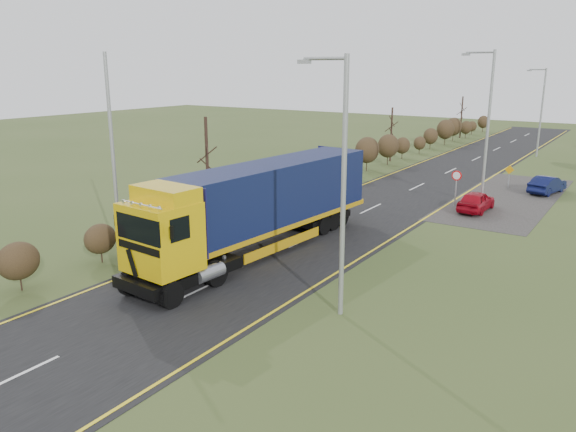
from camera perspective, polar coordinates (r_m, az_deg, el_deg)
The scene contains 14 objects.
ground at distance 26.01m, azimuth -2.99°, elevation -4.70°, with size 160.00×160.00×0.00m, color #394B20.
road at distance 34.20m, azimuth 6.98°, elevation 0.05°, with size 8.00×120.00×0.02m, color black.
layby at distance 41.42m, azimuth 21.38°, elevation 1.74°, with size 6.00×18.00×0.02m, color #2D2B28.
lane_markings at distance 33.93m, azimuth 6.75°, elevation -0.03°, with size 7.52×116.00×0.01m.
hedgerow at distance 35.14m, azimuth -3.28°, elevation 3.23°, with size 2.24×102.04×6.05m.
lorry at distance 26.66m, azimuth -2.96°, elevation 1.32°, with size 3.58×15.74×4.34m.
car_red_hatchback at distance 36.78m, azimuth 18.57°, elevation 1.44°, with size 1.52×3.77×1.29m, color #9F0715.
car_blue_sedan at distance 43.90m, azimuth 24.85°, elevation 2.89°, with size 1.31×3.77×1.24m, color #0A0F38.
streetlight_near at distance 19.38m, azimuth 5.38°, elevation 3.89°, with size 1.94×0.18×9.14m.
streetlight_mid at distance 37.66m, azimuth 19.49°, elevation 9.00°, with size 2.07×0.19×9.74m.
streetlight_far at distance 61.39m, azimuth 24.28°, elevation 9.90°, with size 1.84×0.18×8.61m.
left_pole at distance 25.84m, azimuth -17.31°, elevation 5.22°, with size 0.16×0.16×9.34m, color #95999A.
speed_sign at distance 37.50m, azimuth 16.72°, elevation 3.39°, with size 0.64×0.10×2.33m.
warning_board at distance 44.50m, azimuth 21.55°, elevation 3.94°, with size 0.66×0.11×1.74m.
Camera 1 is at (14.60, -19.68, 8.72)m, focal length 35.00 mm.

